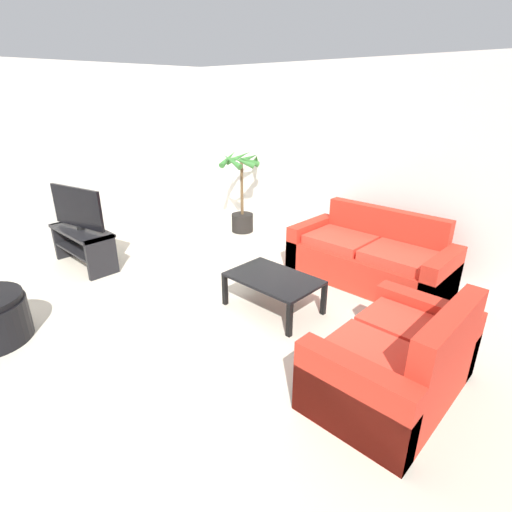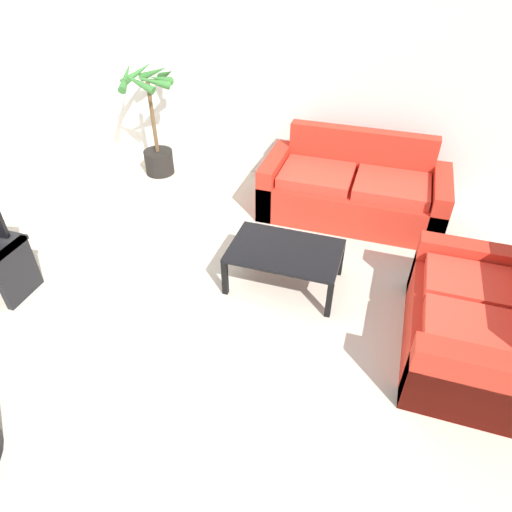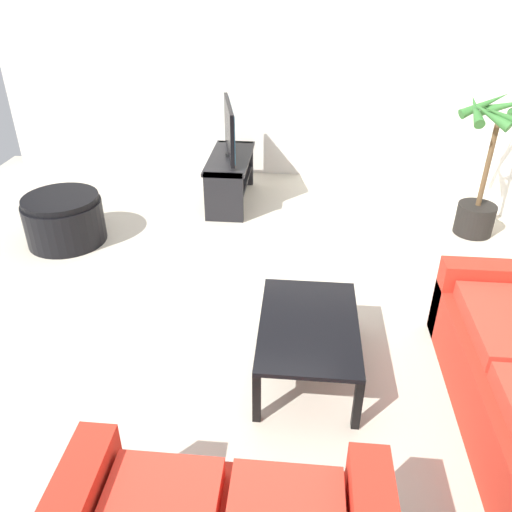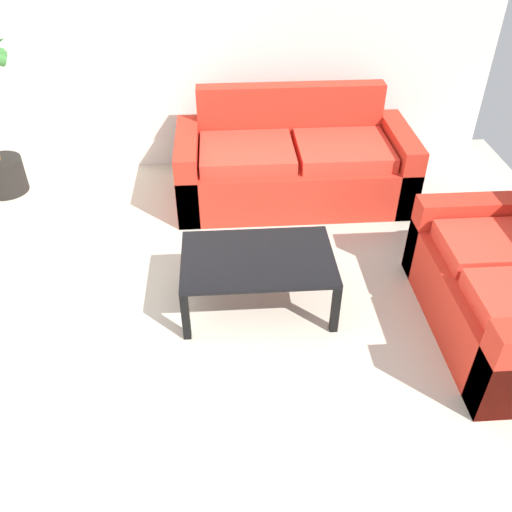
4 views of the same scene
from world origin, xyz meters
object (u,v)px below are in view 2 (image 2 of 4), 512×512
couch_main (352,192)px  potted_palm (154,129)px  couch_loveseat (475,325)px  coffee_table (285,254)px

couch_main → potted_palm: (-2.60, 0.27, 0.31)m
couch_loveseat → coffee_table: couch_loveseat is taller
coffee_table → potted_palm: 2.77m
couch_main → potted_palm: potted_palm is taller
couch_main → coffee_table: bearing=-106.3°
couch_main → potted_palm: bearing=174.1°
coffee_table → couch_loveseat: bearing=-12.5°
couch_main → couch_loveseat: (1.19, -1.77, -0.00)m
coffee_table → potted_palm: bearing=142.4°
couch_loveseat → potted_palm: bearing=151.7°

